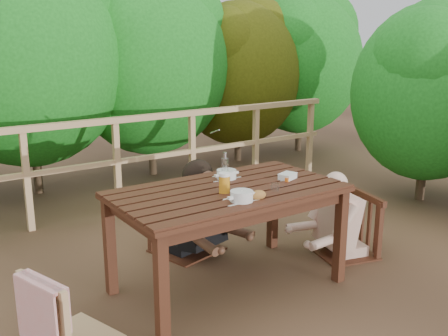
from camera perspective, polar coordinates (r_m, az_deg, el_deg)
ground at (r=3.97m, az=0.42°, el=-12.85°), size 60.00×60.00×0.00m
table at (r=3.81m, az=0.43°, el=-7.84°), size 1.62×0.91×0.75m
chair_left at (r=3.26m, az=-16.57°, el=-10.95°), size 0.57×0.57×0.91m
chair_far at (r=4.40m, az=-4.20°, el=-2.86°), size 0.62×0.62×1.03m
chair_right at (r=4.46m, az=13.25°, el=-3.37°), size 0.59×0.59×0.97m
woman at (r=4.38m, az=-4.36°, el=-1.32°), size 0.65×0.73×1.26m
diner_right at (r=4.44m, az=13.59°, el=-1.90°), size 0.70×0.62×1.20m
railing at (r=5.45m, az=-11.65°, el=0.21°), size 5.60×0.10×1.01m
hedge_row at (r=6.55m, az=-13.21°, el=14.81°), size 6.60×1.60×3.80m
soup_near at (r=3.39m, az=1.95°, el=-3.21°), size 0.25×0.25×0.08m
soup_far at (r=3.91m, az=0.28°, el=-0.79°), size 0.25×0.25×0.08m
bread_roll at (r=3.47m, az=3.78°, el=-2.99°), size 0.11×0.09×0.07m
beer_glass at (r=3.56m, az=0.05°, el=-1.75°), size 0.08×0.08×0.15m
bottle at (r=3.85m, az=0.10°, el=0.08°), size 0.05×0.05×0.23m
tumbler at (r=3.62m, az=5.59°, el=-2.22°), size 0.06×0.06×0.07m
butter_tub at (r=3.94m, az=6.99°, el=-0.99°), size 0.16×0.14×0.06m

